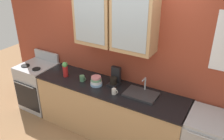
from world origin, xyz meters
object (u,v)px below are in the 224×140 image
stove_range (39,86)px  cup_near_bowls (82,78)px  vase (65,69)px  coffee_maker (115,78)px  cup_near_sink (114,91)px  bowl_stack (96,81)px  sink_faucet (141,94)px

stove_range → cup_near_bowls: (1.13, -0.04, 0.49)m
vase → stove_range: bearing=176.1°
vase → coffee_maker: coffee_maker is taller
stove_range → cup_near_sink: bearing=-4.0°
vase → cup_near_sink: 1.00m
bowl_stack → cup_near_bowls: 0.27m
cup_near_sink → stove_range: bearing=176.0°
stove_range → coffee_maker: size_ratio=3.71×
cup_near_bowls → sink_faucet: bearing=5.6°
bowl_stack → cup_near_sink: bearing=-12.9°
stove_range → bowl_stack: (1.40, -0.04, 0.51)m
coffee_maker → sink_faucet: bearing=-9.8°
bowl_stack → coffee_maker: (0.24, 0.18, 0.04)m
stove_range → cup_near_bowls: bearing=-2.3°
bowl_stack → sink_faucet: bearing=7.2°
cup_near_sink → cup_near_bowls: bearing=172.9°
cup_near_sink → coffee_maker: bearing=118.0°
cup_near_sink → coffee_maker: 0.31m
stove_range → bowl_stack: stove_range is taller
sink_faucet → bowl_stack: size_ratio=2.55×
stove_range → sink_faucet: sink_faucet is taller
bowl_stack → cup_near_sink: size_ratio=1.87×
sink_faucet → coffee_maker: size_ratio=1.68×
cup_near_bowls → coffee_maker: bearing=20.0°
stove_range → sink_faucet: 2.19m
stove_range → cup_near_bowls: size_ratio=9.08×
sink_faucet → cup_near_sink: 0.40m
vase → coffee_maker: 0.88m
bowl_stack → cup_near_sink: 0.39m
vase → cup_near_bowls: size_ratio=2.26×
coffee_maker → bowl_stack: bearing=-142.8°
stove_range → bowl_stack: bearing=-1.6°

